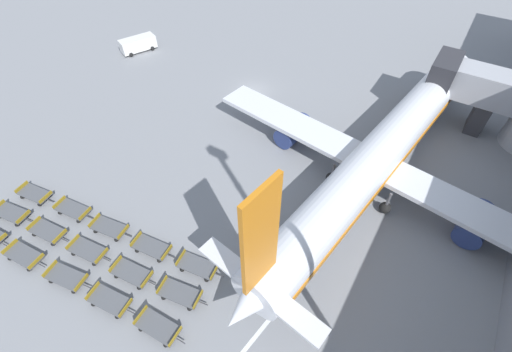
{
  "coord_description": "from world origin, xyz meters",
  "views": [
    {
      "loc": [
        20.23,
        -31.54,
        24.55
      ],
      "look_at": [
        9.05,
        -13.67,
        1.78
      ],
      "focal_mm": 24.0,
      "sensor_mm": 36.0,
      "label": 1
    }
  ],
  "objects_px": {
    "baggage_dolly_row_near_col_c": "(67,277)",
    "baggage_dolly_row_mid_b_col_a": "(35,194)",
    "baggage_dolly_row_mid_a_col_b": "(48,232)",
    "baggage_dolly_row_mid_b_col_b": "(73,210)",
    "baggage_dolly_row_mid_b_col_e": "(198,266)",
    "airplane": "(380,154)",
    "baggage_dolly_row_mid_a_col_d": "(132,273)",
    "baggage_dolly_row_mid_a_col_e": "(180,294)",
    "baggage_dolly_row_mid_b_col_d": "(152,247)",
    "baggage_dolly_row_mid_b_col_c": "(110,228)",
    "baggage_dolly_row_near_col_b": "(24,256)",
    "baggage_dolly_row_mid_a_col_a": "(12,213)",
    "baggage_dolly_row_mid_a_col_c": "(88,251)",
    "baggage_dolly_row_near_col_e": "(158,327)",
    "baggage_dolly_row_near_col_d": "(110,301)",
    "service_van": "(138,44)"
  },
  "relations": [
    {
      "from": "service_van",
      "to": "baggage_dolly_row_near_col_d",
      "type": "distance_m",
      "value": 38.56
    },
    {
      "from": "baggage_dolly_row_mid_b_col_d",
      "to": "baggage_dolly_row_mid_a_col_b",
      "type": "bearing_deg",
      "value": -157.54
    },
    {
      "from": "baggage_dolly_row_mid_a_col_b",
      "to": "baggage_dolly_row_mid_b_col_a",
      "type": "relative_size",
      "value": 1.0
    },
    {
      "from": "baggage_dolly_row_near_col_c",
      "to": "baggage_dolly_row_near_col_b",
      "type": "bearing_deg",
      "value": -172.33
    },
    {
      "from": "baggage_dolly_row_mid_a_col_b",
      "to": "baggage_dolly_row_mid_b_col_a",
      "type": "xyz_separation_m",
      "value": [
        -4.62,
        1.92,
        0.0
      ]
    },
    {
      "from": "baggage_dolly_row_mid_a_col_a",
      "to": "baggage_dolly_row_near_col_b",
      "type": "bearing_deg",
      "value": -22.05
    },
    {
      "from": "baggage_dolly_row_near_col_e",
      "to": "baggage_dolly_row_near_col_d",
      "type": "bearing_deg",
      "value": -173.34
    },
    {
      "from": "baggage_dolly_row_near_col_c",
      "to": "baggage_dolly_row_mid_a_col_e",
      "type": "bearing_deg",
      "value": 23.75
    },
    {
      "from": "baggage_dolly_row_near_col_c",
      "to": "baggage_dolly_row_mid_a_col_a",
      "type": "relative_size",
      "value": 1.0
    },
    {
      "from": "airplane",
      "to": "baggage_dolly_row_mid_b_col_b",
      "type": "xyz_separation_m",
      "value": [
        -20.91,
        -18.16,
        -2.7
      ]
    },
    {
      "from": "baggage_dolly_row_near_col_b",
      "to": "baggage_dolly_row_mid_b_col_a",
      "type": "bearing_deg",
      "value": 139.25
    },
    {
      "from": "baggage_dolly_row_mid_a_col_c",
      "to": "baggage_dolly_row_mid_a_col_e",
      "type": "xyz_separation_m",
      "value": [
        8.59,
        1.18,
        0.0
      ]
    },
    {
      "from": "baggage_dolly_row_mid_a_col_e",
      "to": "baggage_dolly_row_mid_b_col_c",
      "type": "height_order",
      "value": "same"
    },
    {
      "from": "baggage_dolly_row_near_col_b",
      "to": "baggage_dolly_row_mid_b_col_e",
      "type": "height_order",
      "value": "same"
    },
    {
      "from": "baggage_dolly_row_near_col_c",
      "to": "baggage_dolly_row_mid_b_col_c",
      "type": "distance_m",
      "value": 4.85
    },
    {
      "from": "baggage_dolly_row_mid_a_col_c",
      "to": "baggage_dolly_row_mid_a_col_b",
      "type": "bearing_deg",
      "value": -172.43
    },
    {
      "from": "airplane",
      "to": "baggage_dolly_row_mid_a_col_c",
      "type": "height_order",
      "value": "airplane"
    },
    {
      "from": "baggage_dolly_row_mid_b_col_c",
      "to": "baggage_dolly_row_mid_a_col_c",
      "type": "bearing_deg",
      "value": -84.6
    },
    {
      "from": "baggage_dolly_row_mid_b_col_b",
      "to": "baggage_dolly_row_near_col_c",
      "type": "bearing_deg",
      "value": -41.89
    },
    {
      "from": "baggage_dolly_row_mid_b_col_b",
      "to": "baggage_dolly_row_mid_b_col_e",
      "type": "height_order",
      "value": "same"
    },
    {
      "from": "baggage_dolly_row_mid_b_col_b",
      "to": "baggage_dolly_row_mid_b_col_d",
      "type": "relative_size",
      "value": 1.0
    },
    {
      "from": "baggage_dolly_row_near_col_c",
      "to": "baggage_dolly_row_mid_a_col_c",
      "type": "bearing_deg",
      "value": 101.69
    },
    {
      "from": "baggage_dolly_row_near_col_b",
      "to": "baggage_dolly_row_near_col_d",
      "type": "distance_m",
      "value": 8.63
    },
    {
      "from": "baggage_dolly_row_mid_a_col_a",
      "to": "baggage_dolly_row_mid_b_col_d",
      "type": "bearing_deg",
      "value": 17.34
    },
    {
      "from": "airplane",
      "to": "baggage_dolly_row_mid_a_col_b",
      "type": "xyz_separation_m",
      "value": [
        -20.79,
        -20.77,
        -2.7
      ]
    },
    {
      "from": "baggage_dolly_row_mid_a_col_c",
      "to": "baggage_dolly_row_mid_b_col_d",
      "type": "bearing_deg",
      "value": 35.25
    },
    {
      "from": "baggage_dolly_row_near_col_c",
      "to": "baggage_dolly_row_mid_b_col_c",
      "type": "xyz_separation_m",
      "value": [
        -0.72,
        4.8,
        0.0
      ]
    },
    {
      "from": "airplane",
      "to": "baggage_dolly_row_mid_a_col_a",
      "type": "xyz_separation_m",
      "value": [
        -25.1,
        -21.26,
        -2.7
      ]
    },
    {
      "from": "airplane",
      "to": "baggage_dolly_row_mid_a_col_d",
      "type": "bearing_deg",
      "value": -121.43
    },
    {
      "from": "airplane",
      "to": "baggage_dolly_row_mid_b_col_d",
      "type": "distance_m",
      "value": 21.42
    },
    {
      "from": "baggage_dolly_row_near_col_d",
      "to": "baggage_dolly_row_near_col_e",
      "type": "xyz_separation_m",
      "value": [
        4.21,
        0.49,
        0.0
      ]
    },
    {
      "from": "baggage_dolly_row_near_col_b",
      "to": "baggage_dolly_row_mid_b_col_a",
      "type": "distance_m",
      "value": 6.63
    },
    {
      "from": "baggage_dolly_row_near_col_c",
      "to": "baggage_dolly_row_near_col_e",
      "type": "relative_size",
      "value": 1.01
    },
    {
      "from": "baggage_dolly_row_mid_a_col_a",
      "to": "baggage_dolly_row_near_col_e",
      "type": "bearing_deg",
      "value": -1.16
    },
    {
      "from": "baggage_dolly_row_mid_b_col_b",
      "to": "baggage_dolly_row_mid_a_col_e",
      "type": "bearing_deg",
      "value": -3.75
    },
    {
      "from": "baggage_dolly_row_mid_a_col_b",
      "to": "baggage_dolly_row_mid_b_col_d",
      "type": "distance_m",
      "value": 9.12
    },
    {
      "from": "baggage_dolly_row_near_col_c",
      "to": "baggage_dolly_row_mid_b_col_a",
      "type": "height_order",
      "value": "same"
    },
    {
      "from": "baggage_dolly_row_near_col_e",
      "to": "baggage_dolly_row_mid_b_col_c",
      "type": "bearing_deg",
      "value": 157.14
    },
    {
      "from": "baggage_dolly_row_mid_b_col_b",
      "to": "baggage_dolly_row_mid_b_col_c",
      "type": "bearing_deg",
      "value": 5.19
    },
    {
      "from": "service_van",
      "to": "baggage_dolly_row_near_col_d",
      "type": "height_order",
      "value": "service_van"
    },
    {
      "from": "baggage_dolly_row_mid_a_col_c",
      "to": "baggage_dolly_row_mid_b_col_c",
      "type": "distance_m",
      "value": 2.42
    },
    {
      "from": "baggage_dolly_row_mid_a_col_a",
      "to": "baggage_dolly_row_mid_a_col_e",
      "type": "distance_m",
      "value": 17.36
    },
    {
      "from": "baggage_dolly_row_near_col_b",
      "to": "baggage_dolly_row_near_col_e",
      "type": "bearing_deg",
      "value": 6.95
    },
    {
      "from": "baggage_dolly_row_mid_a_col_a",
      "to": "baggage_dolly_row_mid_b_col_a",
      "type": "xyz_separation_m",
      "value": [
        -0.31,
        2.42,
        0.0
      ]
    },
    {
      "from": "baggage_dolly_row_near_col_c",
      "to": "baggage_dolly_row_mid_a_col_b",
      "type": "height_order",
      "value": "same"
    },
    {
      "from": "baggage_dolly_row_mid_a_col_e",
      "to": "baggage_dolly_row_mid_b_col_e",
      "type": "height_order",
      "value": "same"
    },
    {
      "from": "baggage_dolly_row_mid_a_col_d",
      "to": "airplane",
      "type": "bearing_deg",
      "value": 58.57
    },
    {
      "from": "baggage_dolly_row_near_col_c",
      "to": "baggage_dolly_row_mid_b_col_c",
      "type": "height_order",
      "value": "same"
    },
    {
      "from": "baggage_dolly_row_mid_a_col_b",
      "to": "baggage_dolly_row_mid_b_col_a",
      "type": "distance_m",
      "value": 5.0
    },
    {
      "from": "baggage_dolly_row_near_col_c",
      "to": "baggage_dolly_row_mid_b_col_d",
      "type": "relative_size",
      "value": 1.0
    }
  ]
}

